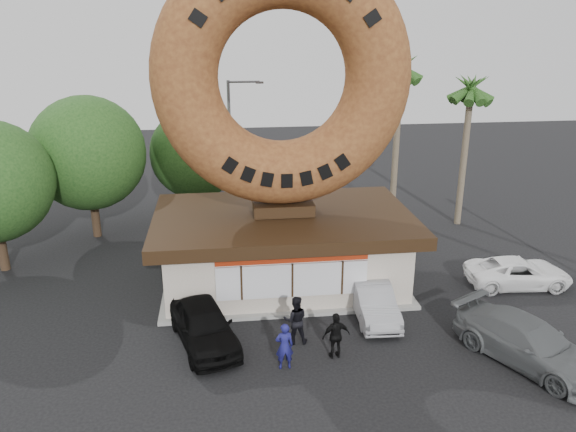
# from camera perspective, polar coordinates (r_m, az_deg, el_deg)

# --- Properties ---
(ground) EXTENTS (90.00, 90.00, 0.00)m
(ground) POSITION_cam_1_polar(r_m,az_deg,el_deg) (20.45, 1.53, -14.04)
(ground) COLOR black
(ground) RESTS_ON ground
(donut_shop) EXTENTS (11.20, 7.20, 3.80)m
(donut_shop) POSITION_cam_1_polar(r_m,az_deg,el_deg) (24.90, -0.48, -3.07)
(donut_shop) COLOR silver
(donut_shop) RESTS_ON ground
(giant_donut) EXTENTS (10.52, 2.68, 10.52)m
(giant_donut) POSITION_cam_1_polar(r_m,az_deg,el_deg) (23.14, -0.53, 13.89)
(giant_donut) COLOR #9C602D
(giant_donut) RESTS_ON donut_shop
(tree_west) EXTENTS (6.00, 6.00, 7.65)m
(tree_west) POSITION_cam_1_polar(r_m,az_deg,el_deg) (31.37, -19.67, 6.02)
(tree_west) COLOR #473321
(tree_west) RESTS_ON ground
(tree_mid) EXTENTS (5.20, 5.20, 6.63)m
(tree_mid) POSITION_cam_1_polar(r_m,az_deg,el_deg) (32.73, -9.36, 6.28)
(tree_mid) COLOR #473321
(tree_mid) RESTS_ON ground
(palm_near) EXTENTS (2.60, 2.60, 9.75)m
(palm_near) POSITION_cam_1_polar(r_m,az_deg,el_deg) (32.63, 11.38, 13.95)
(palm_near) COLOR #726651
(palm_near) RESTS_ON ground
(palm_far) EXTENTS (2.60, 2.60, 8.75)m
(palm_far) POSITION_cam_1_polar(r_m,az_deg,el_deg) (32.62, 18.07, 11.75)
(palm_far) COLOR #726651
(palm_far) RESTS_ON ground
(street_lamp) EXTENTS (2.11, 0.20, 8.00)m
(street_lamp) POSITION_cam_1_polar(r_m,az_deg,el_deg) (33.59, -5.66, 7.59)
(street_lamp) COLOR #59595E
(street_lamp) RESTS_ON ground
(person_left) EXTENTS (0.64, 0.43, 1.69)m
(person_left) POSITION_cam_1_polar(r_m,az_deg,el_deg) (19.41, -0.37, -13.07)
(person_left) COLOR navy
(person_left) RESTS_ON ground
(person_center) EXTENTS (0.95, 0.77, 1.85)m
(person_center) POSITION_cam_1_polar(r_m,az_deg,el_deg) (20.77, 0.76, -10.49)
(person_center) COLOR black
(person_center) RESTS_ON ground
(person_right) EXTENTS (1.06, 0.58, 1.72)m
(person_right) POSITION_cam_1_polar(r_m,az_deg,el_deg) (20.02, 4.91, -12.02)
(person_right) COLOR black
(person_right) RESTS_ON ground
(car_black) EXTENTS (3.03, 4.91, 1.56)m
(car_black) POSITION_cam_1_polar(r_m,az_deg,el_deg) (21.00, -8.56, -10.82)
(car_black) COLOR black
(car_black) RESTS_ON ground
(car_silver) EXTENTS (1.60, 4.19, 1.37)m
(car_silver) POSITION_cam_1_polar(r_m,az_deg,el_deg) (22.86, 8.63, -8.45)
(car_silver) COLOR #9E9EA2
(car_silver) RESTS_ON ground
(car_grey) EXTENTS (4.41, 5.71, 1.54)m
(car_grey) POSITION_cam_1_polar(r_m,az_deg,el_deg) (21.41, 23.19, -11.70)
(car_grey) COLOR slate
(car_grey) RESTS_ON ground
(car_white) EXTENTS (4.70, 2.43, 1.27)m
(car_white) POSITION_cam_1_polar(r_m,az_deg,el_deg) (27.07, 22.36, -5.33)
(car_white) COLOR white
(car_white) RESTS_ON ground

